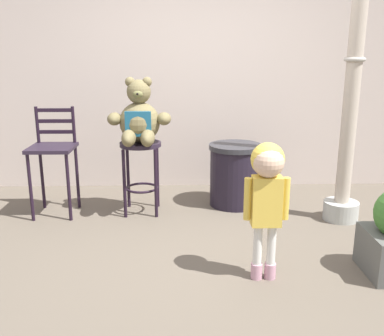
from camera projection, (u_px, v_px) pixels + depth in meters
ground_plane at (199, 260)px, 3.37m from camera, size 24.00×24.00×0.00m
building_wall at (192, 14)px, 4.91m from camera, size 7.89×0.30×3.98m
bar_stool_with_teddy at (141, 162)px, 4.27m from camera, size 0.40×0.40×0.72m
teddy_bear at (139, 120)px, 4.13m from camera, size 0.61×0.55×0.63m
child_walking at (267, 182)px, 2.93m from camera, size 0.31×0.25×0.98m
trash_bin at (235, 175)px, 4.53m from camera, size 0.55×0.55×0.65m
lamppost at (350, 116)px, 3.94m from camera, size 0.33×0.33×2.59m
bar_chair_empty at (53, 153)px, 4.21m from camera, size 0.42×0.42×1.05m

